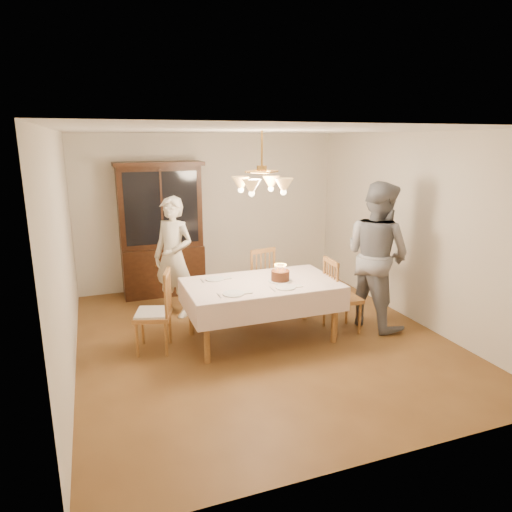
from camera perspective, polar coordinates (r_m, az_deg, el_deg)
name	(u,v)px	position (r m, az deg, el deg)	size (l,w,h in m)	color
ground	(261,338)	(6.01, 0.66, -10.20)	(5.00, 5.00, 0.00)	brown
room_shell	(262,217)	(5.54, 0.71, 4.85)	(5.00, 5.00, 5.00)	white
dining_table	(261,288)	(5.76, 0.68, -4.01)	(1.90, 1.10, 0.76)	brown
china_hutch	(161,232)	(7.58, -11.74, 2.98)	(1.38, 0.54, 2.16)	black
chair_far_side	(256,283)	(6.73, 0.06, -3.40)	(0.52, 0.50, 1.00)	brown
chair_left_end	(154,315)	(5.65, -12.68, -7.18)	(0.53, 0.54, 1.00)	brown
chair_right_end	(342,299)	(6.18, 10.65, -5.30)	(0.44, 0.46, 1.00)	brown
elderly_woman	(174,257)	(6.60, -10.27, -0.17)	(0.63, 0.42, 1.73)	#F2E8CD
adult_in_grey	(377,255)	(6.34, 14.85, 0.10)	(0.96, 0.75, 1.98)	slate
birthday_cake	(280,276)	(5.76, 3.05, -2.53)	(0.30, 0.30, 0.22)	white
place_setting_near_left	(235,294)	(5.30, -2.70, -4.72)	(0.40, 0.25, 0.02)	white
place_setting_near_right	(286,287)	(5.53, 3.80, -3.91)	(0.39, 0.25, 0.02)	white
place_setting_far_left	(216,279)	(5.86, -5.05, -2.88)	(0.39, 0.24, 0.02)	white
chandelier	(262,185)	(5.49, 0.72, 8.93)	(0.62, 0.62, 0.73)	#BF8C3F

